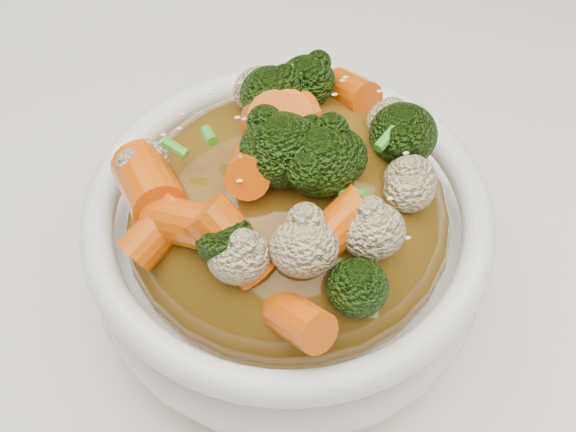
{
  "coord_description": "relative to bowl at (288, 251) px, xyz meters",
  "views": [
    {
      "loc": [
        -0.0,
        -0.3,
        1.18
      ],
      "look_at": [
        0.04,
        -0.04,
        0.82
      ],
      "focal_mm": 55.0,
      "sensor_mm": 36.0,
      "label": 1
    }
  ],
  "objects": [
    {
      "name": "tablecloth",
      "position": [
        -0.04,
        0.04,
        -0.06
      ],
      "size": [
        1.2,
        0.8,
        0.04
      ],
      "primitive_type": "cube",
      "color": "white",
      "rests_on": "dining_table"
    },
    {
      "name": "carrots",
      "position": [
        0.0,
        -0.0,
        0.09
      ],
      "size": [
        0.18,
        0.18,
        0.05
      ],
      "primitive_type": null,
      "rotation": [
        0.0,
        0.0,
        0.09
      ],
      "color": "#D75307",
      "rests_on": "sauce_base"
    },
    {
      "name": "scallions",
      "position": [
        0.0,
        0.0,
        0.09
      ],
      "size": [
        0.13,
        0.13,
        0.02
      ],
      "primitive_type": null,
      "rotation": [
        0.0,
        0.0,
        0.09
      ],
      "color": "green",
      "rests_on": "sauce_base"
    },
    {
      "name": "sesame_seeds",
      "position": [
        0.0,
        -0.0,
        0.09
      ],
      "size": [
        0.16,
        0.16,
        0.01
      ],
      "primitive_type": null,
      "rotation": [
        0.0,
        0.0,
        0.09
      ],
      "color": "beige",
      "rests_on": "sauce_base"
    },
    {
      "name": "bowl",
      "position": [
        0.0,
        0.0,
        0.0
      ],
      "size": [
        0.22,
        0.22,
        0.08
      ],
      "primitive_type": null,
      "rotation": [
        0.0,
        0.0,
        0.09
      ],
      "color": "white",
      "rests_on": "tablecloth"
    },
    {
      "name": "sauce_base",
      "position": [
        0.0,
        -0.0,
        0.03
      ],
      "size": [
        0.18,
        0.18,
        0.09
      ],
      "primitive_type": "ellipsoid",
      "rotation": [
        0.0,
        0.0,
        0.09
      ],
      "color": "brown",
      "rests_on": "bowl"
    },
    {
      "name": "broccoli",
      "position": [
        0.0,
        -0.0,
        0.09
      ],
      "size": [
        0.18,
        0.18,
        0.04
      ],
      "primitive_type": null,
      "rotation": [
        0.0,
        0.0,
        0.09
      ],
      "color": "black",
      "rests_on": "sauce_base"
    },
    {
      "name": "cauliflower",
      "position": [
        0.0,
        -0.0,
        0.08
      ],
      "size": [
        0.18,
        0.18,
        0.03
      ],
      "primitive_type": null,
      "rotation": [
        0.0,
        0.0,
        0.09
      ],
      "color": "beige",
      "rests_on": "sauce_base"
    }
  ]
}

